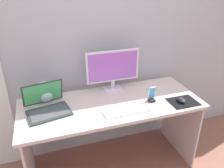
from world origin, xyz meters
The scene contains 10 objects.
ground_plane centered at (0.00, 0.00, 0.00)m, with size 8.00×8.00×0.00m, color brown.
wall_back centered at (0.00, 0.39, 1.25)m, with size 6.00×0.04×2.50m, color #A9A6AD.
desk centered at (0.00, 0.00, 0.59)m, with size 1.58×0.64×0.73m.
monitor centered at (0.09, 0.23, 0.95)m, with size 0.51×0.14×0.40m.
laptop centered at (-0.54, 0.04, 0.78)m, with size 0.38×0.35×0.23m.
fishbowl centered at (-0.54, 0.22, 0.82)m, with size 0.18×0.18×0.18m, color silver.
keyboard_external centered at (0.08, -0.18, 0.73)m, with size 0.39×0.12×0.01m, color white.
mousepad centered at (0.60, -0.19, 0.73)m, with size 0.25×0.20×0.00m, color black.
mouse centered at (0.59, -0.18, 0.75)m, with size 0.06×0.10×0.04m, color #222128.
phone_in_dock centered at (0.35, -0.08, 0.78)m, with size 0.06×0.05×0.14m.
Camera 1 is at (-0.52, -1.61, 1.75)m, focal length 36.14 mm.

